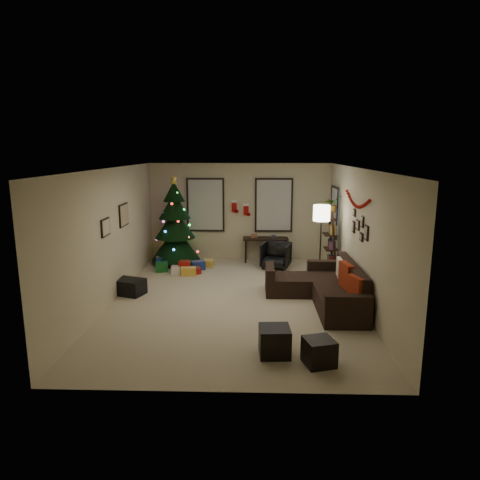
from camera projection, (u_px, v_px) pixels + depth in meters
The scene contains 29 objects.
floor at pixel (234, 300), 9.01m from camera, with size 7.00×7.00×0.00m, color #B9AB8C.
ceiling at pixel (234, 168), 8.47m from camera, with size 7.00×7.00×0.00m, color white.
wall_back at pixel (240, 212), 12.16m from camera, with size 5.00×5.00×0.00m, color beige.
wall_front at pixel (222, 292), 5.31m from camera, with size 5.00×5.00×0.00m, color beige.
wall_left at pixel (111, 236), 8.81m from camera, with size 7.00×7.00×0.00m, color beige.
wall_right at pixel (359, 237), 8.66m from camera, with size 7.00×7.00×0.00m, color beige.
window_back_left at pixel (206, 205), 12.12m from camera, with size 1.05×0.06×1.50m.
window_back_right at pixel (274, 205), 12.07m from camera, with size 1.05×0.06×1.50m.
window_right_wall at pixel (335, 212), 11.13m from camera, with size 0.06×0.90×1.30m.
christmas_tree at pixel (175, 227), 11.71m from camera, with size 1.31×1.31×2.44m.
presents at pixel (184, 267), 11.16m from camera, with size 1.50×1.12×0.30m.
sofa at pixel (325, 289), 8.87m from camera, with size 1.78×2.60×0.84m.
pillow_red_a at pixel (355, 288), 7.74m from camera, with size 0.11×0.42×0.42m, color maroon.
pillow_red_b at pixel (346, 276), 8.51m from camera, with size 0.13×0.50×0.50m, color maroon.
pillow_cream at pixel (340, 268), 9.13m from camera, with size 0.11×0.39×0.39m, color beige.
ottoman_near at pixel (275, 341), 6.57m from camera, with size 0.46×0.46×0.44m, color black.
ottoman_far at pixel (319, 352), 6.27m from camera, with size 0.41×0.41×0.39m, color black.
desk at pixel (265, 241), 12.02m from camera, with size 1.24×0.44×0.67m.
desk_chair at pixel (276, 255), 11.43m from camera, with size 0.66×0.61×0.68m, color black.
bookshelf at pixel (332, 244), 10.59m from camera, with size 0.30×0.49×1.64m.
potted_plant at pixel (333, 202), 10.51m from camera, with size 0.47×0.41×0.53m, color #4C4C4C.
floor_lamp at pixel (321, 218), 9.98m from camera, with size 0.38×0.38×1.82m.
art_map at pixel (124, 215), 9.59m from camera, with size 0.04×0.60×0.50m.
art_abstract at pixel (105, 227), 8.42m from camera, with size 0.04×0.45×0.35m.
gallery at pixel (360, 227), 8.55m from camera, with size 0.03×1.25×0.54m.
garland at pixel (357, 200), 8.69m from camera, with size 0.08×1.90×0.30m, color #A5140C, non-canonical shape.
stocking_left at pixel (234, 206), 12.08m from camera, with size 0.20×0.05×0.36m.
stocking_right at pixel (246, 209), 12.11m from camera, with size 0.20×0.05×0.36m.
storage_bin at pixel (128, 287), 9.35m from camera, with size 0.67×0.44×0.33m, color black.
Camera 1 is at (0.38, -8.56, 3.05)m, focal length 32.56 mm.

